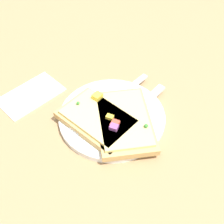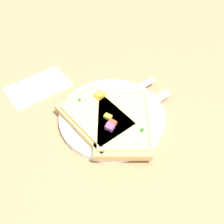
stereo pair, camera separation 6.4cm
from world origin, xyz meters
name	(u,v)px [view 1 (the left image)]	position (x,y,z in m)	size (l,w,h in m)	color
ground_plane	(112,119)	(0.00, 0.00, 0.00)	(4.00, 4.00, 0.00)	#9E7A51
plate	(112,117)	(0.00, 0.00, 0.01)	(0.22, 0.22, 0.01)	white
fork	(108,105)	(0.01, 0.03, 0.01)	(0.23, 0.03, 0.01)	silver
knife	(140,107)	(0.06, -0.03, 0.01)	(0.20, 0.04, 0.01)	silver
pizza_slice_main	(98,119)	(-0.03, 0.01, 0.02)	(0.11, 0.16, 0.03)	tan
pizza_slice_corner	(124,121)	(0.00, -0.03, 0.02)	(0.19, 0.20, 0.03)	tan
crumb_scatter	(108,115)	(-0.01, 0.00, 0.02)	(0.04, 0.07, 0.01)	tan
napkin	(31,95)	(-0.08, 0.18, 0.00)	(0.14, 0.08, 0.01)	white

